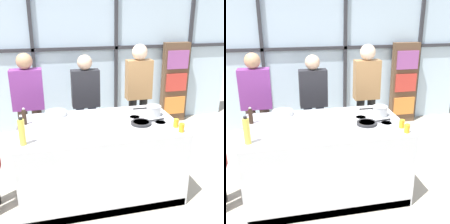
% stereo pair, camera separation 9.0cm
% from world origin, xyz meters
% --- Properties ---
extents(ground_plane, '(18.00, 18.00, 0.00)m').
position_xyz_m(ground_plane, '(0.00, 0.00, 0.00)').
color(ground_plane, '#BCB29E').
extents(back_window_wall, '(6.40, 0.10, 2.80)m').
position_xyz_m(back_window_wall, '(0.00, 2.25, 1.40)').
color(back_window_wall, silver).
rests_on(back_window_wall, ground_plane).
extents(bookshelf, '(0.52, 0.19, 1.62)m').
position_xyz_m(bookshelf, '(1.97, 2.07, 0.81)').
color(bookshelf, brown).
rests_on(bookshelf, ground_plane).
extents(demo_island, '(1.90, 1.09, 0.93)m').
position_xyz_m(demo_island, '(0.00, -0.00, 0.47)').
color(demo_island, silver).
rests_on(demo_island, ground_plane).
extents(spectator_far_left, '(0.45, 0.23, 1.65)m').
position_xyz_m(spectator_far_left, '(-0.86, 1.08, 0.93)').
color(spectator_far_left, '#47382D').
rests_on(spectator_far_left, ground_plane).
extents(spectator_center_left, '(0.42, 0.22, 1.59)m').
position_xyz_m(spectator_center_left, '(0.00, 1.08, 0.90)').
color(spectator_center_left, '#232838').
rests_on(spectator_center_left, ground_plane).
extents(spectator_center_right, '(0.41, 0.24, 1.73)m').
position_xyz_m(spectator_center_right, '(0.86, 1.08, 1.00)').
color(spectator_center_right, black).
rests_on(spectator_center_right, ground_plane).
extents(frying_pan, '(0.44, 0.25, 0.03)m').
position_xyz_m(frying_pan, '(0.50, -0.12, 0.95)').
color(frying_pan, '#232326').
rests_on(frying_pan, demo_island).
extents(saucepan, '(0.37, 0.20, 0.13)m').
position_xyz_m(saucepan, '(0.73, 0.12, 1.00)').
color(saucepan, silver).
rests_on(saucepan, demo_island).
extents(white_plate, '(0.27, 0.27, 0.01)m').
position_xyz_m(white_plate, '(-0.42, -0.07, 0.94)').
color(white_plate, white).
rests_on(white_plate, demo_island).
extents(mixing_bowl, '(0.27, 0.27, 0.06)m').
position_xyz_m(mixing_bowl, '(-0.49, 0.41, 0.96)').
color(mixing_bowl, silver).
rests_on(mixing_bowl, demo_island).
extents(oil_bottle, '(0.07, 0.07, 0.30)m').
position_xyz_m(oil_bottle, '(-0.85, -0.36, 1.07)').
color(oil_bottle, '#E0CC4C').
rests_on(oil_bottle, demo_island).
extents(pepper_grinder, '(0.05, 0.05, 0.21)m').
position_xyz_m(pepper_grinder, '(-0.86, 0.19, 1.03)').
color(pepper_grinder, '#332319').
rests_on(pepper_grinder, demo_island).
extents(juice_glass_near, '(0.06, 0.06, 0.10)m').
position_xyz_m(juice_glass_near, '(0.85, -0.44, 0.98)').
color(juice_glass_near, orange).
rests_on(juice_glass_near, demo_island).
extents(juice_glass_far, '(0.06, 0.06, 0.10)m').
position_xyz_m(juice_glass_far, '(0.85, -0.30, 0.98)').
color(juice_glass_far, orange).
rests_on(juice_glass_far, demo_island).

